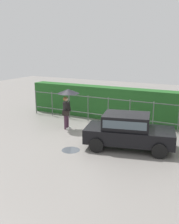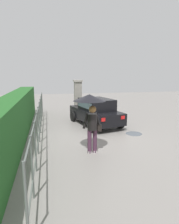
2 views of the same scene
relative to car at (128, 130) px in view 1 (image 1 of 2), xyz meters
name	(u,v)px [view 1 (image 1 of 2)]	position (x,y,z in m)	size (l,w,h in m)	color
ground_plane	(92,137)	(-1.98, 0.53, -0.80)	(40.00, 40.00, 0.00)	gray
car	(128,130)	(0.00, 0.00, 0.00)	(3.98, 2.53, 1.48)	black
pedestrian	(68,98)	(-3.71, 1.13, 0.85)	(1.14, 1.14, 2.11)	#47283D
fence_section	(119,110)	(-1.59, 2.98, 0.02)	(11.45, 0.05, 1.50)	#59605B
hedge_row	(125,105)	(-1.59, 3.99, 0.15)	(12.40, 0.90, 1.90)	#235B23
puddle_near	(71,150)	(-2.01, -1.38, -0.80)	(0.77, 0.77, 0.00)	#4C545B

